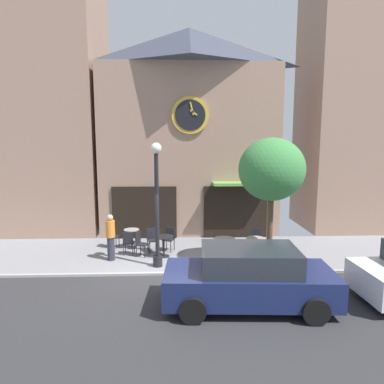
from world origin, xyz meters
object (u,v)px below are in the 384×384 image
at_px(cafe_table_rightmost, 224,244).
at_px(cafe_chair_left_end, 111,235).
at_px(cafe_chair_by_entrance, 128,241).
at_px(cafe_table_near_door, 255,244).
at_px(cafe_chair_facing_street, 169,237).
at_px(cafe_chair_corner, 140,242).
at_px(pedestrian_orange, 111,237).
at_px(street_lamp, 157,205).
at_px(cafe_chair_facing_wall, 257,238).
at_px(cafe_chair_curbside, 152,238).
at_px(cafe_chair_right_end, 237,251).
at_px(cafe_table_center_left, 164,242).
at_px(parked_car_navy, 249,278).
at_px(street_tree, 272,170).
at_px(cafe_table_center_right, 132,236).

relative_size(cafe_table_rightmost, cafe_chair_left_end, 0.88).
bearing_deg(cafe_chair_by_entrance, cafe_table_near_door, -7.09).
relative_size(cafe_chair_facing_street, cafe_chair_corner, 1.00).
relative_size(cafe_chair_left_end, pedestrian_orange, 0.54).
bearing_deg(pedestrian_orange, cafe_chair_facing_street, 27.64).
relative_size(street_lamp, cafe_chair_facing_wall, 4.65).
relative_size(cafe_table_near_door, cafe_chair_by_entrance, 0.86).
height_order(cafe_chair_curbside, cafe_chair_right_end, same).
bearing_deg(cafe_chair_corner, pedestrian_orange, -157.38).
bearing_deg(cafe_chair_left_end, cafe_table_center_left, -29.24).
xyz_separation_m(street_lamp, cafe_table_center_left, (0.16, 1.00, -1.57)).
relative_size(street_lamp, parked_car_navy, 0.95).
xyz_separation_m(cafe_table_rightmost, cafe_chair_by_entrance, (-3.53, 0.53, -0.03)).
bearing_deg(street_tree, cafe_table_center_right, 155.43).
height_order(cafe_table_center_right, cafe_chair_by_entrance, cafe_chair_by_entrance).
bearing_deg(cafe_table_near_door, cafe_chair_facing_wall, 73.12).
relative_size(cafe_table_rightmost, cafe_chair_by_entrance, 0.88).
bearing_deg(cafe_table_center_left, pedestrian_orange, -170.43).
relative_size(street_lamp, cafe_chair_right_end, 4.65).
xyz_separation_m(cafe_table_center_left, cafe_chair_left_end, (-2.16, 1.21, -0.03)).
bearing_deg(parked_car_navy, cafe_chair_facing_wall, 74.52).
bearing_deg(cafe_chair_curbside, cafe_table_near_door, -15.09).
bearing_deg(cafe_chair_facing_street, cafe_chair_right_end, -38.28).
relative_size(street_tree, cafe_chair_right_end, 4.84).
bearing_deg(cafe_chair_right_end, street_lamp, 177.94).
bearing_deg(pedestrian_orange, cafe_table_center_right, 69.12).
relative_size(cafe_table_center_left, cafe_chair_by_entrance, 0.86).
bearing_deg(cafe_chair_corner, cafe_chair_facing_wall, 4.41).
bearing_deg(cafe_chair_facing_wall, cafe_chair_right_end, -123.83).
distance_m(cafe_chair_facing_street, parked_car_navy, 5.19).
bearing_deg(cafe_chair_facing_wall, cafe_chair_curbside, 176.73).
xyz_separation_m(street_tree, cafe_chair_right_end, (-1.08, 0.06, -2.76)).
xyz_separation_m(cafe_chair_corner, pedestrian_orange, (-1.00, -0.42, 0.33)).
bearing_deg(cafe_table_center_left, street_lamp, -99.29).
height_order(cafe_table_center_left, parked_car_navy, parked_car_navy).
bearing_deg(cafe_chair_curbside, cafe_chair_facing_street, 7.39).
xyz_separation_m(cafe_table_near_door, cafe_chair_facing_wall, (0.24, 0.79, -0.00)).
height_order(cafe_table_center_left, cafe_chair_facing_wall, cafe_chair_facing_wall).
height_order(cafe_table_rightmost, cafe_chair_facing_wall, cafe_chair_facing_wall).
height_order(cafe_chair_facing_street, cafe_chair_corner, same).
distance_m(cafe_chair_facing_street, pedestrian_orange, 2.34).
height_order(street_tree, cafe_chair_facing_wall, street_tree).
distance_m(street_tree, cafe_chair_right_end, 2.97).
relative_size(cafe_table_rightmost, cafe_chair_right_end, 0.88).
bearing_deg(cafe_table_center_left, cafe_chair_corner, 173.29).
bearing_deg(cafe_table_rightmost, cafe_chair_facing_street, 152.39).
bearing_deg(cafe_chair_right_end, cafe_chair_curbside, 149.52).
distance_m(cafe_table_near_door, cafe_chair_corner, 4.22).
bearing_deg(cafe_chair_right_end, pedestrian_orange, 169.96).
xyz_separation_m(cafe_chair_left_end, pedestrian_orange, (0.29, -1.52, 0.33)).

